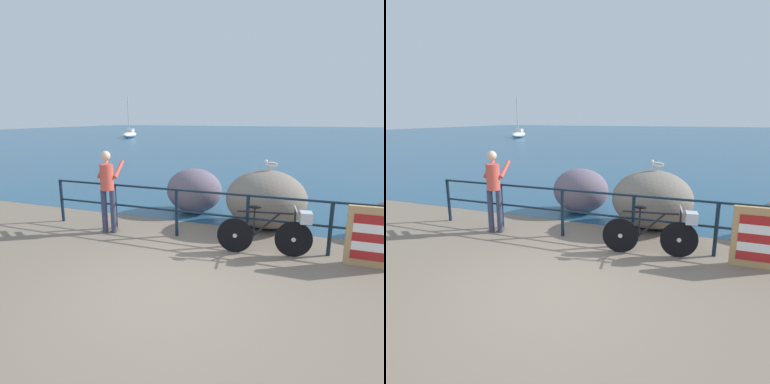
{
  "view_description": "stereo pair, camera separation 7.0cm",
  "coord_description": "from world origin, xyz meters",
  "views": [
    {
      "loc": [
        1.78,
        -3.92,
        2.45
      ],
      "look_at": [
        -0.55,
        2.51,
        0.88
      ],
      "focal_mm": 30.41,
      "sensor_mm": 36.0,
      "label": 1
    },
    {
      "loc": [
        1.85,
        -3.9,
        2.45
      ],
      "look_at": [
        -0.55,
        2.51,
        0.88
      ],
      "focal_mm": 30.41,
      "sensor_mm": 36.0,
      "label": 2
    }
  ],
  "objects": [
    {
      "name": "sailboat",
      "position": [
        -19.7,
        32.32,
        0.42
      ],
      "size": [
        2.4,
        4.59,
        4.9
      ],
      "rotation": [
        0.0,
        0.0,
        4.98
      ],
      "color": "white",
      "rests_on": "sea_surface"
    },
    {
      "name": "person_at_railing",
      "position": [
        -2.21,
        1.83,
        0.99
      ],
      "size": [
        0.53,
        0.67,
        1.78
      ],
      "rotation": [
        0.0,
        0.0,
        1.77
      ],
      "color": "#333851",
      "rests_on": "ground_plane"
    },
    {
      "name": "sea_surface",
      "position": [
        0.0,
        48.06,
        0.0
      ],
      "size": [
        120.0,
        90.0,
        0.01
      ],
      "primitive_type": "cube",
      "color": "navy",
      "rests_on": "ground_plane"
    },
    {
      "name": "breakwater_boulder_main",
      "position": [
        0.93,
        3.33,
        0.66
      ],
      "size": [
        1.8,
        1.65,
        1.31
      ],
      "color": "slate",
      "rests_on": "ground"
    },
    {
      "name": "promenade_railing",
      "position": [
        0.0,
        2.11,
        0.64
      ],
      "size": [
        7.52,
        0.07,
        1.02
      ],
      "color": "black",
      "rests_on": "ground_plane"
    },
    {
      "name": "breakwater_boulder_left",
      "position": [
        -1.01,
        3.95,
        0.58
      ],
      "size": [
        1.47,
        1.26,
        1.16
      ],
      "color": "slate",
      "rests_on": "ground"
    },
    {
      "name": "folded_deckchair_stack",
      "position": [
        2.88,
        1.85,
        0.52
      ],
      "size": [
        0.84,
        0.1,
        1.04
      ],
      "color": "tan",
      "rests_on": "ground_plane"
    },
    {
      "name": "ground_plane",
      "position": [
        0.0,
        20.0,
        -0.05
      ],
      "size": [
        120.0,
        120.0,
        0.1
      ],
      "primitive_type": "cube",
      "color": "#756656"
    },
    {
      "name": "bicycle",
      "position": [
        1.26,
        1.78,
        0.46
      ],
      "size": [
        1.69,
        0.48,
        0.92
      ],
      "rotation": [
        0.0,
        0.0,
        0.15
      ],
      "color": "black",
      "rests_on": "ground_plane"
    },
    {
      "name": "seagull",
      "position": [
        1.0,
        3.36,
        1.45
      ],
      "size": [
        0.34,
        0.13,
        0.23
      ],
      "rotation": [
        0.0,
        0.0,
        3.1
      ],
      "color": "gold",
      "rests_on": "breakwater_boulder_main"
    }
  ]
}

